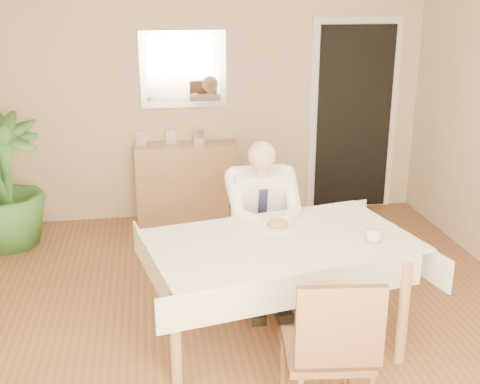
{
  "coord_description": "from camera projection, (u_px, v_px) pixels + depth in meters",
  "views": [
    {
      "loc": [
        -0.61,
        -3.61,
        2.29
      ],
      "look_at": [
        0.0,
        0.35,
        0.95
      ],
      "focal_mm": 45.0,
      "sensor_mm": 36.0,
      "label": 1
    }
  ],
  "objects": [
    {
      "name": "doorway",
      "position": [
        353.0,
        119.0,
        6.41
      ],
      "size": [
        0.96,
        0.07,
        2.1
      ],
      "color": "white",
      "rests_on": "ground"
    },
    {
      "name": "sideboard",
      "position": [
        187.0,
        183.0,
        6.21
      ],
      "size": [
        1.04,
        0.4,
        0.82
      ],
      "primitive_type": "cube",
      "rotation": [
        0.0,
        0.0,
        -0.05
      ],
      "color": "#9D7755",
      "rests_on": "ground"
    },
    {
      "name": "seated_man",
      "position": [
        264.0,
        216.0,
        4.5
      ],
      "size": [
        0.48,
        0.72,
        1.24
      ],
      "color": "white",
      "rests_on": "ground"
    },
    {
      "name": "knife",
      "position": [
        286.0,
        227.0,
        4.06
      ],
      "size": [
        0.01,
        0.13,
        0.01
      ],
      "primitive_type": "cylinder",
      "rotation": [
        1.57,
        0.0,
        0.0
      ],
      "color": "silver",
      "rests_on": "dining_table"
    },
    {
      "name": "plate",
      "position": [
        278.0,
        227.0,
        4.11
      ],
      "size": [
        0.26,
        0.26,
        0.02
      ],
      "primitive_type": "cylinder",
      "color": "white",
      "rests_on": "dining_table"
    },
    {
      "name": "dining_table",
      "position": [
        280.0,
        251.0,
        3.95
      ],
      "size": [
        1.92,
        1.37,
        0.75
      ],
      "rotation": [
        0.0,
        0.0,
        0.21
      ],
      "color": "#9D7755",
      "rests_on": "ground"
    },
    {
      "name": "window",
      "position": [
        420.0,
        365.0,
        1.42
      ],
      "size": [
        1.34,
        0.04,
        1.44
      ],
      "color": "white",
      "rests_on": "room"
    },
    {
      "name": "food",
      "position": [
        278.0,
        224.0,
        4.11
      ],
      "size": [
        0.14,
        0.14,
        0.06
      ],
      "primitive_type": "ellipsoid",
      "color": "olive",
      "rests_on": "dining_table"
    },
    {
      "name": "mirror",
      "position": [
        183.0,
        70.0,
        5.99
      ],
      "size": [
        0.86,
        0.04,
        0.76
      ],
      "color": "silver",
      "rests_on": "room"
    },
    {
      "name": "chair_near",
      "position": [
        332.0,
        347.0,
        3.13
      ],
      "size": [
        0.49,
        0.49,
        0.94
      ],
      "rotation": [
        0.0,
        0.0,
        -0.11
      ],
      "color": "#3C2216",
      "rests_on": "ground"
    },
    {
      "name": "photo_frame_center",
      "position": [
        171.0,
        137.0,
        6.08
      ],
      "size": [
        0.1,
        0.02,
        0.14
      ],
      "primitive_type": "cube",
      "color": "silver",
      "rests_on": "sideboard"
    },
    {
      "name": "photo_frame_right",
      "position": [
        199.0,
        137.0,
        6.1
      ],
      "size": [
        0.1,
        0.02,
        0.14
      ],
      "primitive_type": "cube",
      "color": "silver",
      "rests_on": "sideboard"
    },
    {
      "name": "room",
      "position": [
        248.0,
        157.0,
        3.79
      ],
      "size": [
        5.0,
        5.02,
        2.6
      ],
      "color": "brown",
      "rests_on": "ground"
    },
    {
      "name": "fork",
      "position": [
        274.0,
        228.0,
        4.05
      ],
      "size": [
        0.01,
        0.13,
        0.01
      ],
      "primitive_type": "cylinder",
      "rotation": [
        1.57,
        0.0,
        0.0
      ],
      "color": "silver",
      "rests_on": "dining_table"
    },
    {
      "name": "potted_palm",
      "position": [
        4.0,
        183.0,
        5.51
      ],
      "size": [
        0.8,
        0.8,
        1.25
      ],
      "primitive_type": "imported",
      "rotation": [
        0.0,
        0.0,
        0.16
      ],
      "color": "#2B5C22",
      "rests_on": "ground"
    },
    {
      "name": "chair_far",
      "position": [
        257.0,
        227.0,
        4.83
      ],
      "size": [
        0.44,
        0.44,
        0.88
      ],
      "rotation": [
        0.0,
        0.0,
        -0.06
      ],
      "color": "#3C2216",
      "rests_on": "ground"
    },
    {
      "name": "photo_frame_left",
      "position": [
        141.0,
        139.0,
        6.0
      ],
      "size": [
        0.1,
        0.02,
        0.14
      ],
      "primitive_type": "cube",
      "color": "silver",
      "rests_on": "sideboard"
    },
    {
      "name": "coffee_mug",
      "position": [
        374.0,
        235.0,
        3.88
      ],
      "size": [
        0.13,
        0.13,
        0.09
      ],
      "primitive_type": "imported",
      "rotation": [
        0.0,
        0.0,
        0.24
      ],
      "color": "white",
      "rests_on": "dining_table"
    }
  ]
}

